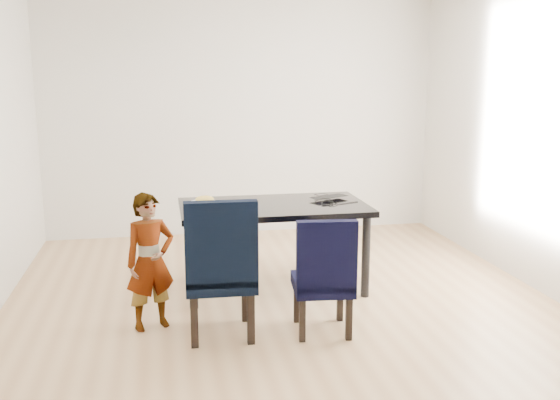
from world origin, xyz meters
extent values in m
cube|color=tan|center=(0.00, 0.00, -0.01)|extent=(4.50, 5.00, 0.01)
cube|color=white|center=(0.00, 2.50, 1.35)|extent=(4.50, 0.01, 2.70)
cube|color=beige|center=(0.00, -2.50, 1.35)|extent=(4.50, 0.01, 2.70)
cube|color=silver|center=(2.25, 0.00, 1.35)|extent=(0.01, 5.00, 2.70)
cube|color=black|center=(0.00, 0.50, 0.38)|extent=(1.60, 0.90, 0.75)
cube|color=black|center=(-0.55, -0.40, 0.51)|extent=(0.51, 0.53, 1.03)
cube|color=black|center=(0.18, -0.49, 0.44)|extent=(0.46, 0.48, 0.87)
imported|color=orange|center=(-1.04, -0.19, 0.51)|extent=(0.43, 0.36, 1.02)
cylinder|color=white|center=(-0.59, 0.62, 0.76)|extent=(0.34, 0.34, 0.02)
ellipsoid|color=gold|center=(-0.58, 0.60, 0.80)|extent=(0.16, 0.08, 0.06)
imported|color=black|center=(0.51, 0.67, 0.76)|extent=(0.41, 0.35, 0.03)
torus|color=black|center=(0.47, 0.40, 0.75)|extent=(0.15, 0.15, 0.01)
camera|label=1|loc=(-0.93, -4.66, 1.87)|focal=40.00mm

